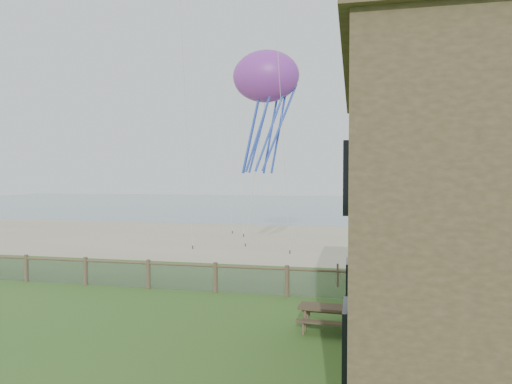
% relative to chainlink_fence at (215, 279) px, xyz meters
% --- Properties ---
extents(ground, '(160.00, 160.00, 0.00)m').
position_rel_chainlink_fence_xyz_m(ground, '(0.00, -6.00, -0.55)').
color(ground, '#376021').
rests_on(ground, ground).
extents(sand_beach, '(72.00, 20.00, 0.02)m').
position_rel_chainlink_fence_xyz_m(sand_beach, '(0.00, 16.00, -0.55)').
color(sand_beach, tan).
rests_on(sand_beach, ground).
extents(ocean, '(160.00, 68.00, 0.02)m').
position_rel_chainlink_fence_xyz_m(ocean, '(0.00, 60.00, -0.55)').
color(ocean, slate).
rests_on(ocean, ground).
extents(chainlink_fence, '(36.20, 0.20, 1.25)m').
position_rel_chainlink_fence_xyz_m(chainlink_fence, '(0.00, 0.00, 0.00)').
color(chainlink_fence, '#4E382C').
rests_on(chainlink_fence, ground).
extents(picnic_table, '(2.02, 1.57, 0.82)m').
position_rel_chainlink_fence_xyz_m(picnic_table, '(4.90, -3.74, -0.14)').
color(picnic_table, brown).
rests_on(picnic_table, ground).
extents(octopus_kite, '(4.39, 3.62, 7.82)m').
position_rel_chainlink_fence_xyz_m(octopus_kite, '(0.37, 9.26, 8.31)').
color(octopus_kite, '#FF285E').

